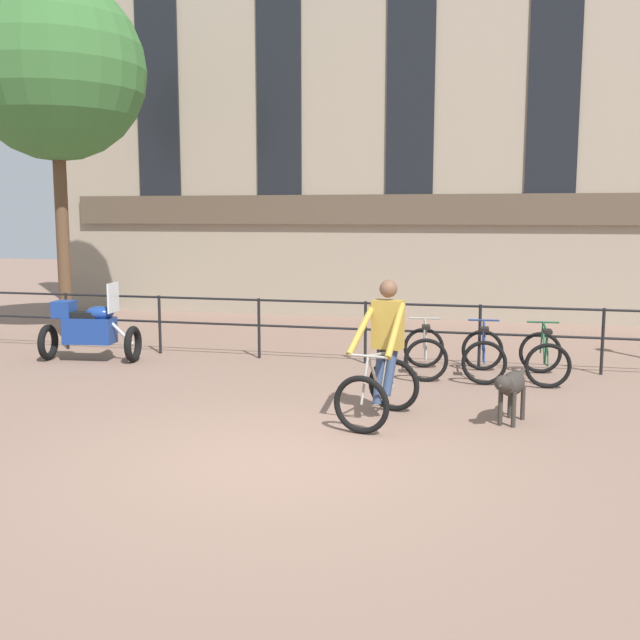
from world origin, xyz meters
TOP-DOWN VIEW (x-y plane):
  - ground_plane at (0.00, 0.00)m, footprint 60.00×60.00m
  - canal_railing at (-0.00, 5.20)m, footprint 15.05×0.05m
  - building_facade at (0.00, 10.99)m, footprint 18.00×0.72m
  - cyclist_with_bike at (0.83, 1.84)m, footprint 0.89×1.28m
  - dog at (2.35, 2.00)m, footprint 0.42×0.99m
  - parked_motorcycle at (-4.60, 4.25)m, footprint 1.70×0.82m
  - parked_bicycle_near_lamp at (1.07, 4.54)m, footprint 0.81×1.19m
  - parked_bicycle_mid_left at (1.96, 4.54)m, footprint 0.72×1.14m
  - parked_bicycle_mid_right at (2.85, 4.54)m, footprint 0.72×1.15m
  - tree_canalside_left at (-6.49, 6.55)m, footprint 3.56×3.56m

SIDE VIEW (x-z plane):
  - ground_plane at x=0.00m, z-range 0.00..0.00m
  - parked_bicycle_near_lamp at x=1.07m, z-range -0.07..0.79m
  - parked_bicycle_mid_right at x=2.85m, z-range -0.07..0.79m
  - parked_bicycle_mid_left at x=1.96m, z-range -0.07..0.79m
  - dog at x=2.35m, z-range 0.14..0.80m
  - parked_motorcycle at x=-4.60m, z-range -0.11..1.24m
  - canal_railing at x=0.00m, z-range 0.18..1.23m
  - cyclist_with_bike at x=0.83m, z-range -0.09..1.61m
  - building_facade at x=0.00m, z-range -0.02..10.23m
  - tree_canalside_left at x=-6.49m, z-range 1.75..8.84m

